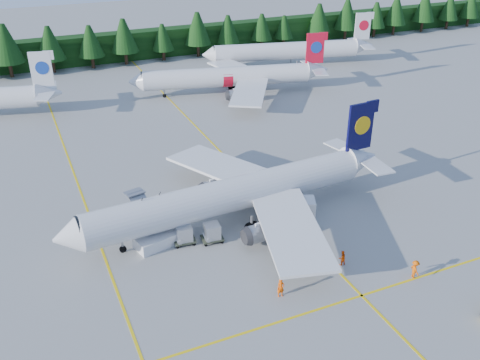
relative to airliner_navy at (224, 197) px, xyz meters
name	(u,v)px	position (x,y,z in m)	size (l,w,h in m)	color
ground	(272,274)	(0.68, -10.20, -3.28)	(320.00, 320.00, 0.00)	#9B9A95
taxi_stripe_a	(86,207)	(-13.32, 9.80, -3.28)	(0.25, 120.00, 0.01)	yellow
taxi_stripe_b	(243,175)	(6.68, 9.80, -3.28)	(0.25, 120.00, 0.01)	yellow
taxi_stripe_cross	(303,314)	(0.68, -16.20, -3.28)	(80.00, 0.25, 0.01)	yellow
treeline_hedge	(101,48)	(0.68, 71.80, -0.28)	(220.00, 4.00, 6.00)	black
airliner_navy	(224,197)	(0.00, 0.00, 0.00)	(37.56, 30.82, 10.92)	silver
airliner_red	(224,77)	(16.75, 40.99, -0.18)	(35.01, 28.48, 10.33)	silver
airliner_far_right	(282,51)	(34.85, 53.00, 0.02)	(35.64, 10.97, 10.52)	silver
airstairs	(156,235)	(-7.85, -0.64, -2.35)	(5.22, 7.09, 4.29)	silver
service_truck	(288,211)	(6.52, -2.50, -1.90)	(6.16, 4.23, 2.80)	silver
uld_pair	(198,233)	(-3.87, -2.29, -2.12)	(5.17, 2.76, 1.72)	#333929
crew_a	(281,288)	(-0.03, -13.29, -2.37)	(0.67, 0.44, 1.83)	#FF5405
crew_b	(342,258)	(7.59, -11.53, -2.50)	(0.76, 0.59, 1.57)	#FF4C05
crew_c	(415,269)	(12.69, -15.99, -2.34)	(0.78, 0.53, 1.89)	#D84E04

